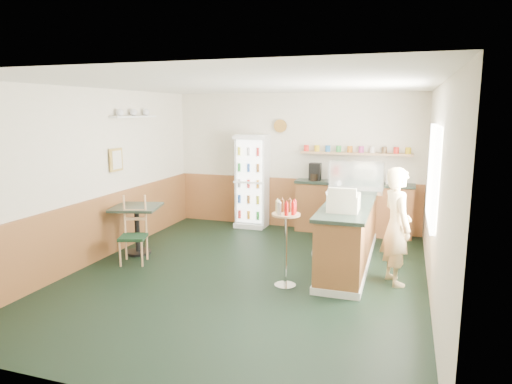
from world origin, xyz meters
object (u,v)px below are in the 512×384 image
at_px(drinks_fridge, 252,181).
at_px(cafe_chair, 136,228).
at_px(display_case, 356,177).
at_px(condiment_stand, 286,231).
at_px(cafe_table, 137,220).
at_px(shopkeeper, 397,226).
at_px(cash_register, 344,202).

bearing_deg(drinks_fridge, cafe_chair, -110.60).
xyz_separation_m(display_case, condiment_stand, (-0.70, -1.97, -0.48)).
height_order(display_case, cafe_table, display_case).
xyz_separation_m(condiment_stand, cafe_table, (-2.70, 0.62, -0.21)).
bearing_deg(condiment_stand, drinks_fridge, 116.62).
xyz_separation_m(drinks_fridge, cafe_chair, (-1.01, -2.69, -0.39)).
bearing_deg(shopkeeper, condiment_stand, 87.95).
xyz_separation_m(display_case, cash_register, (0.00, -1.56, -0.13)).
relative_size(cash_register, cafe_chair, 0.41).
xyz_separation_m(display_case, shopkeeper, (0.70, -1.38, -0.45)).
xyz_separation_m(drinks_fridge, shopkeeper, (2.88, -2.36, -0.13)).
bearing_deg(drinks_fridge, shopkeeper, -39.37).
distance_m(cash_register, cafe_chair, 3.25).
distance_m(drinks_fridge, cafe_table, 2.66).
bearing_deg(cafe_chair, display_case, 9.42).
xyz_separation_m(cafe_table, cafe_chair, (0.21, -0.36, -0.02)).
bearing_deg(shopkeeper, cafe_table, 64.60).
bearing_deg(display_case, cafe_chair, -151.91).
bearing_deg(cafe_chair, shopkeeper, -13.89).
relative_size(display_case, cafe_chair, 0.85).
height_order(condiment_stand, cafe_chair, condiment_stand).
bearing_deg(condiment_stand, cafe_chair, 173.91).
distance_m(drinks_fridge, condiment_stand, 3.31).
bearing_deg(cafe_table, drinks_fridge, 62.37).
distance_m(cash_register, condiment_stand, 0.89).
relative_size(display_case, cash_register, 2.07).
height_order(drinks_fridge, cafe_table, drinks_fridge).
height_order(drinks_fridge, cash_register, drinks_fridge).
distance_m(cash_register, shopkeeper, 0.79).
bearing_deg(condiment_stand, cafe_table, 166.98).
relative_size(drinks_fridge, condiment_stand, 1.59).
height_order(display_case, shopkeeper, shopkeeper).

